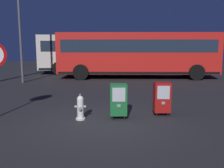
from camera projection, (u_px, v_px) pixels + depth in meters
ground_plane at (102, 123)px, 6.62m from camera, size 60.00×60.00×0.00m
fire_hydrant at (80, 108)px, 6.87m from camera, size 0.33×0.32×0.75m
newspaper_box_primary at (119, 99)px, 6.93m from camera, size 0.48×0.42×1.02m
newspaper_box_secondary at (162, 97)px, 7.26m from camera, size 0.48×0.42×1.02m
bus_near at (137, 53)px, 16.26m from camera, size 10.57×3.01×3.00m
bus_far at (105, 52)px, 19.72m from camera, size 10.74×3.86×3.00m
street_light_near_left at (19, 18)px, 13.63m from camera, size 0.32×0.32×6.31m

